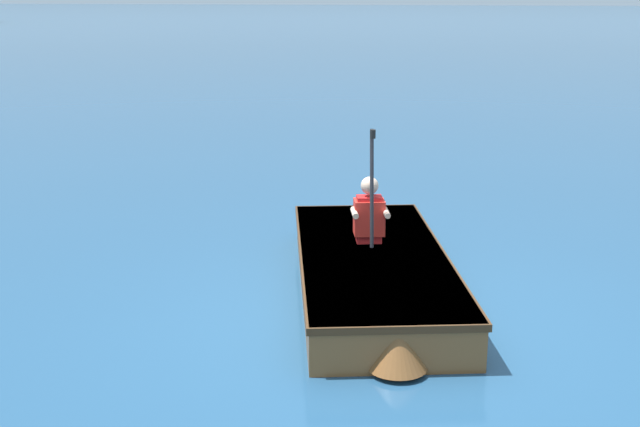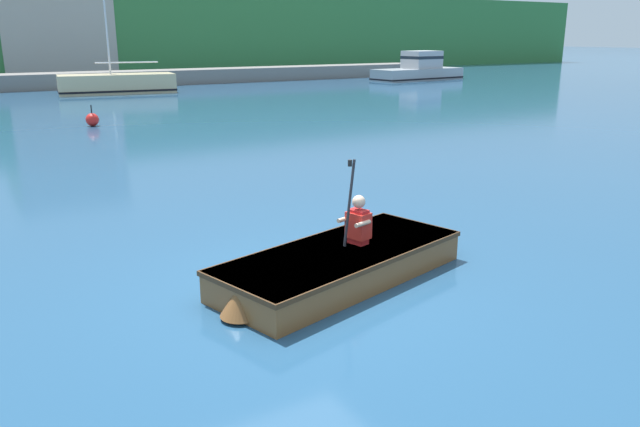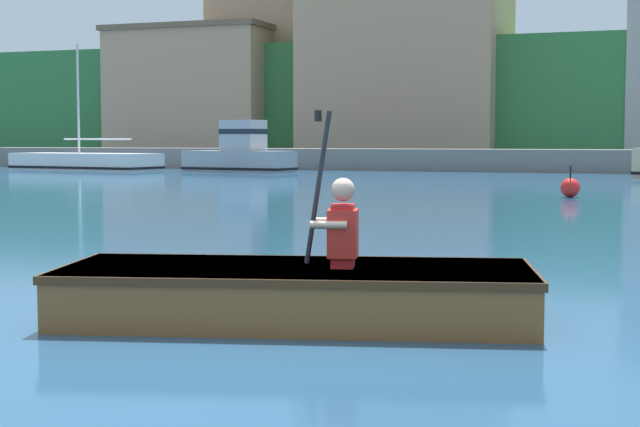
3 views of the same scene
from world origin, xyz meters
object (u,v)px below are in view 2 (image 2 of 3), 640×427
channel_buoy (92,120)px  moored_boat_dock_center_far (117,84)px  moored_boat_dock_west_end (419,70)px  rowboat_foreground (337,263)px  person_paddler (358,222)px

channel_buoy → moored_boat_dock_center_far: bearing=72.5°
moored_boat_dock_west_end → rowboat_foreground: size_ratio=1.96×
rowboat_foreground → channel_buoy: channel_buoy is taller
moored_boat_dock_west_end → person_paddler: 37.52m
moored_boat_dock_center_far → person_paddler: size_ratio=5.70×
moored_boat_dock_center_far → channel_buoy: moored_boat_dock_center_far is taller
channel_buoy → moored_boat_dock_west_end: bearing=26.3°
moored_boat_dock_center_far → channel_buoy: 13.00m
moored_boat_dock_center_far → person_paddler: moored_boat_dock_center_far is taller
rowboat_foreground → moored_boat_dock_center_far: bearing=81.4°
moored_boat_dock_west_end → channel_buoy: moored_boat_dock_west_end is taller
moored_boat_dock_west_end → moored_boat_dock_center_far: (-20.73, 0.20, -0.19)m
person_paddler → moored_boat_dock_center_far: bearing=82.1°
moored_boat_dock_center_far → rowboat_foreground: bearing=-98.6°
channel_buoy → person_paddler: bearing=-90.1°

